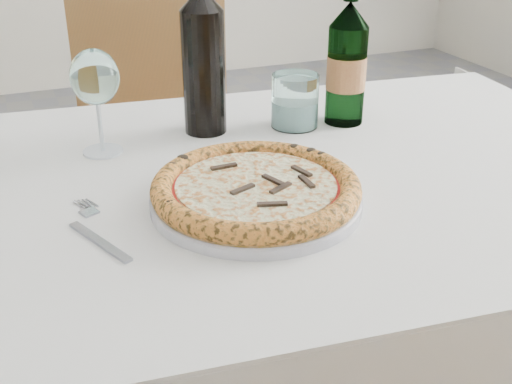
{
  "coord_description": "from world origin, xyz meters",
  "views": [
    {
      "loc": [
        -0.54,
        -0.97,
        1.18
      ],
      "look_at": [
        -0.24,
        -0.22,
        0.78
      ],
      "focal_mm": 45.0,
      "sensor_mm": 36.0,
      "label": 1
    }
  ],
  "objects_px": {
    "pizza": "(256,188)",
    "tumbler": "(295,104)",
    "wine_bottle": "(203,60)",
    "dining_table": "(233,229)",
    "wine_glass": "(95,80)",
    "beer_bottle": "(347,64)",
    "plate": "(256,199)",
    "chair_far": "(157,131)"
  },
  "relations": [
    {
      "from": "pizza",
      "to": "tumbler",
      "type": "relative_size",
      "value": 3.04
    },
    {
      "from": "tumbler",
      "to": "wine_bottle",
      "type": "relative_size",
      "value": 0.31
    },
    {
      "from": "dining_table",
      "to": "wine_glass",
      "type": "distance_m",
      "value": 0.33
    },
    {
      "from": "pizza",
      "to": "wine_bottle",
      "type": "xyz_separation_m",
      "value": [
        0.02,
        0.3,
        0.11
      ]
    },
    {
      "from": "wine_bottle",
      "to": "pizza",
      "type": "bearing_deg",
      "value": -94.54
    },
    {
      "from": "pizza",
      "to": "beer_bottle",
      "type": "xyz_separation_m",
      "value": [
        0.28,
        0.25,
        0.09
      ]
    },
    {
      "from": "plate",
      "to": "chair_far",
      "type": "bearing_deg",
      "value": 85.56
    },
    {
      "from": "chair_far",
      "to": "beer_bottle",
      "type": "bearing_deg",
      "value": -72.36
    },
    {
      "from": "tumbler",
      "to": "wine_bottle",
      "type": "xyz_separation_m",
      "value": [
        -0.16,
        0.04,
        0.09
      ]
    },
    {
      "from": "wine_glass",
      "to": "beer_bottle",
      "type": "xyz_separation_m",
      "value": [
        0.45,
        -0.02,
        -0.01
      ]
    },
    {
      "from": "chair_far",
      "to": "pizza",
      "type": "xyz_separation_m",
      "value": [
        -0.07,
        -0.91,
        0.25
      ]
    },
    {
      "from": "wine_glass",
      "to": "beer_bottle",
      "type": "distance_m",
      "value": 0.45
    },
    {
      "from": "dining_table",
      "to": "tumbler",
      "type": "height_order",
      "value": "tumbler"
    },
    {
      "from": "dining_table",
      "to": "plate",
      "type": "bearing_deg",
      "value": -90.0
    },
    {
      "from": "pizza",
      "to": "chair_far",
      "type": "bearing_deg",
      "value": 85.56
    },
    {
      "from": "plate",
      "to": "beer_bottle",
      "type": "height_order",
      "value": "beer_bottle"
    },
    {
      "from": "tumbler",
      "to": "wine_bottle",
      "type": "distance_m",
      "value": 0.19
    },
    {
      "from": "pizza",
      "to": "dining_table",
      "type": "bearing_deg",
      "value": 90.0
    },
    {
      "from": "dining_table",
      "to": "wine_bottle",
      "type": "relative_size",
      "value": 4.76
    },
    {
      "from": "chair_far",
      "to": "wine_bottle",
      "type": "relative_size",
      "value": 3.01
    },
    {
      "from": "dining_table",
      "to": "tumbler",
      "type": "bearing_deg",
      "value": 42.27
    },
    {
      "from": "wine_glass",
      "to": "beer_bottle",
      "type": "relative_size",
      "value": 0.63
    },
    {
      "from": "beer_bottle",
      "to": "tumbler",
      "type": "bearing_deg",
      "value": 171.62
    },
    {
      "from": "beer_bottle",
      "to": "wine_bottle",
      "type": "xyz_separation_m",
      "value": [
        -0.26,
        0.05,
        0.02
      ]
    },
    {
      "from": "plate",
      "to": "wine_bottle",
      "type": "distance_m",
      "value": 0.33
    },
    {
      "from": "pizza",
      "to": "wine_glass",
      "type": "xyz_separation_m",
      "value": [
        -0.17,
        0.27,
        0.1
      ]
    },
    {
      "from": "chair_far",
      "to": "beer_bottle",
      "type": "distance_m",
      "value": 0.77
    },
    {
      "from": "wine_glass",
      "to": "beer_bottle",
      "type": "bearing_deg",
      "value": -2.49
    },
    {
      "from": "chair_far",
      "to": "plate",
      "type": "distance_m",
      "value": 0.95
    },
    {
      "from": "chair_far",
      "to": "tumbler",
      "type": "xyz_separation_m",
      "value": [
        0.11,
        -0.65,
        0.27
      ]
    },
    {
      "from": "dining_table",
      "to": "chair_far",
      "type": "distance_m",
      "value": 0.83
    },
    {
      "from": "tumbler",
      "to": "wine_bottle",
      "type": "height_order",
      "value": "wine_bottle"
    },
    {
      "from": "dining_table",
      "to": "wine_bottle",
      "type": "height_order",
      "value": "wine_bottle"
    },
    {
      "from": "plate",
      "to": "wine_bottle",
      "type": "height_order",
      "value": "wine_bottle"
    },
    {
      "from": "wine_glass",
      "to": "plate",
      "type": "bearing_deg",
      "value": -58.45
    },
    {
      "from": "dining_table",
      "to": "tumbler",
      "type": "relative_size",
      "value": 15.13
    },
    {
      "from": "wine_glass",
      "to": "pizza",
      "type": "bearing_deg",
      "value": -58.46
    },
    {
      "from": "tumbler",
      "to": "wine_bottle",
      "type": "bearing_deg",
      "value": 167.24
    },
    {
      "from": "pizza",
      "to": "wine_glass",
      "type": "distance_m",
      "value": 0.34
    },
    {
      "from": "chair_far",
      "to": "wine_bottle",
      "type": "xyz_separation_m",
      "value": [
        -0.05,
        -0.61,
        0.36
      ]
    },
    {
      "from": "chair_far",
      "to": "beer_bottle",
      "type": "xyz_separation_m",
      "value": [
        0.21,
        -0.66,
        0.33
      ]
    },
    {
      "from": "dining_table",
      "to": "wine_bottle",
      "type": "bearing_deg",
      "value": 83.27
    }
  ]
}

